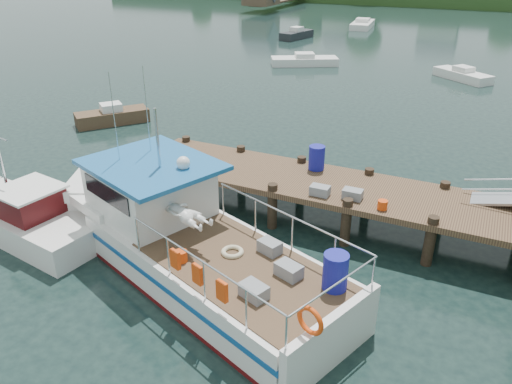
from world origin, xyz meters
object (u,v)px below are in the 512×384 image
at_px(moored_rowboat, 112,116).
at_px(moored_e, 297,34).
at_px(moored_b, 463,75).
at_px(work_boat, 20,215).
at_px(lobster_boat, 181,236).
at_px(moored_a, 304,61).
at_px(moored_d, 362,24).

height_order(moored_rowboat, moored_e, moored_e).
bearing_deg(moored_e, moored_b, -31.64).
bearing_deg(moored_e, moored_rowboat, -84.70).
bearing_deg(work_boat, lobster_boat, 14.01).
bearing_deg(moored_a, lobster_boat, -85.12).
height_order(work_boat, moored_d, work_boat).
height_order(lobster_boat, moored_e, lobster_boat).
bearing_deg(moored_b, moored_d, 123.15).
xyz_separation_m(work_boat, moored_a, (-0.99, 28.64, -0.23)).
distance_m(lobster_boat, moored_e, 41.84).
relative_size(moored_rowboat, moored_d, 0.58).
xyz_separation_m(work_boat, moored_b, (10.93, 28.86, -0.23)).
relative_size(lobster_boat, work_boat, 1.57).
bearing_deg(moored_rowboat, lobster_boat, -64.42).
height_order(lobster_boat, moored_b, lobster_boat).
xyz_separation_m(lobster_boat, work_boat, (-5.88, -0.61, -0.41)).
bearing_deg(moored_rowboat, work_boat, -87.10).
distance_m(moored_rowboat, moored_d, 41.36).
relative_size(work_boat, moored_a, 1.30).
xyz_separation_m(moored_a, moored_e, (-5.42, 11.95, 0.08)).
height_order(moored_a, moored_b, moored_a).
xyz_separation_m(moored_rowboat, moored_a, (3.91, 18.43, -0.05)).
xyz_separation_m(lobster_boat, moored_e, (-12.29, 39.99, -0.55)).
bearing_deg(moored_d, moored_a, -63.40).
height_order(lobster_boat, work_boat, lobster_boat).
height_order(moored_rowboat, moored_a, moored_rowboat).
bearing_deg(work_boat, moored_e, 107.06).
distance_m(moored_rowboat, moored_b, 24.46).
height_order(lobster_boat, moored_rowboat, lobster_boat).
xyz_separation_m(lobster_boat, moored_a, (-6.87, 28.03, -0.64)).
height_order(moored_a, moored_e, moored_e).
distance_m(work_boat, moored_a, 28.66).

